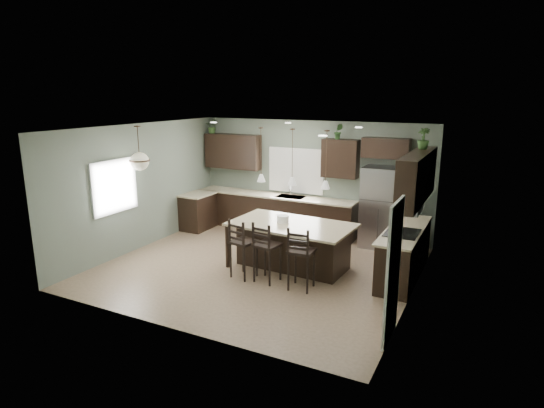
{
  "coord_description": "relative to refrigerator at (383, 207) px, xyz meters",
  "views": [
    {
      "loc": [
        4.13,
        -7.6,
        3.45
      ],
      "look_at": [
        0.1,
        0.4,
        1.25
      ],
      "focal_mm": 30.0,
      "sensor_mm": 36.0,
      "label": 1
    }
  ],
  "objects": [
    {
      "name": "pendant_left",
      "position": [
        -2.0,
        -2.09,
        1.32
      ],
      "size": [
        0.17,
        0.17,
        1.1
      ],
      "primitive_type": null,
      "color": "white",
      "rests_on": "room_shell"
    },
    {
      "name": "ground",
      "position": [
        -1.89,
        -2.42,
        -0.93
      ],
      "size": [
        6.0,
        6.0,
        0.0
      ],
      "primitive_type": "plane",
      "color": "#9E8466",
      "rests_on": "ground"
    },
    {
      "name": "microwave",
      "position": [
        0.89,
        -1.82,
        0.62
      ],
      "size": [
        0.4,
        0.75,
        0.4
      ],
      "primitive_type": "cube",
      "color": "gray",
      "rests_on": "right_upper_cabs"
    },
    {
      "name": "back_upper_left",
      "position": [
        -4.04,
        0.16,
        1.02
      ],
      "size": [
        1.55,
        0.34,
        0.9
      ],
      "primitive_type": "cube",
      "color": "black",
      "rests_on": "room_shell"
    },
    {
      "name": "kitchen_island",
      "position": [
        -1.3,
        -2.12,
        -0.46
      ],
      "size": [
        2.48,
        1.5,
        0.92
      ],
      "primitive_type": "cube",
      "rotation": [
        0.0,
        0.0,
        -0.06
      ],
      "color": "black",
      "rests_on": "ground"
    },
    {
      "name": "bar_stool_center",
      "position": [
        -1.42,
        -2.95,
        -0.34
      ],
      "size": [
        0.49,
        0.49,
        1.17
      ],
      "primitive_type": "cube",
      "rotation": [
        0.0,
        0.0,
        -0.14
      ],
      "color": "black",
      "rests_on": "ground"
    },
    {
      "name": "window_left",
      "position": [
        -4.88,
        -3.22,
        0.62
      ],
      "size": [
        0.02,
        1.1,
        1.0
      ],
      "primitive_type": "cube",
      "color": "white",
      "rests_on": "room_shell"
    },
    {
      "name": "bar_stool_left",
      "position": [
        -1.91,
        -2.97,
        -0.34
      ],
      "size": [
        0.51,
        0.51,
        1.17
      ],
      "primitive_type": "cube",
      "rotation": [
        0.0,
        0.0,
        -0.21
      ],
      "color": "black",
      "rests_on": "ground"
    },
    {
      "name": "bar_stool_right",
      "position": [
        -0.72,
        -2.98,
        -0.33
      ],
      "size": [
        0.46,
        0.46,
        1.18
      ],
      "primitive_type": "cube",
      "rotation": [
        0.0,
        0.0,
        0.05
      ],
      "color": "black",
      "rests_on": "ground"
    },
    {
      "name": "right_countertop",
      "position": [
        0.79,
        -1.54,
        -0.01
      ],
      "size": [
        0.66,
        2.35,
        0.04
      ],
      "primitive_type": "cube",
      "color": "#C6B896",
      "rests_on": "right_lower_cabs"
    },
    {
      "name": "room_shell",
      "position": [
        -1.89,
        -2.42,
        0.77
      ],
      "size": [
        6.0,
        6.0,
        6.0
      ],
      "color": "slate",
      "rests_on": "ground"
    },
    {
      "name": "right_lower_cabs",
      "position": [
        0.81,
        -1.54,
        -0.48
      ],
      "size": [
        0.6,
        2.35,
        0.9
      ],
      "primitive_type": "cube",
      "color": "black",
      "rests_on": "ground"
    },
    {
      "name": "chandelier",
      "position": [
        -4.49,
        -2.83,
        1.4
      ],
      "size": [
        0.43,
        0.43,
        0.94
      ],
      "primitive_type": null,
      "color": "#F6F0C9",
      "rests_on": "room_shell"
    },
    {
      "name": "pendant_right",
      "position": [
        -0.6,
        -2.16,
        1.32
      ],
      "size": [
        0.17,
        0.17,
        1.1
      ],
      "primitive_type": null,
      "color": "silver",
      "rests_on": "room_shell"
    },
    {
      "name": "pantry_door",
      "position": [
        1.08,
        -3.97,
        0.09
      ],
      "size": [
        0.04,
        0.82,
        2.04
      ],
      "primitive_type": "cube",
      "color": "white",
      "rests_on": "ground"
    },
    {
      "name": "left_return_countertop",
      "position": [
        -4.57,
        -0.72,
        -0.01
      ],
      "size": [
        0.66,
        0.96,
        0.04
      ],
      "primitive_type": "cube",
      "color": "#C6B896",
      "rests_on": "left_return_cabs"
    },
    {
      "name": "faucet",
      "position": [
        -2.29,
        -0.02,
        0.16
      ],
      "size": [
        0.02,
        0.02,
        0.28
      ],
      "primitive_type": "cylinder",
      "color": "silver",
      "rests_on": "back_countertop"
    },
    {
      "name": "wall_oven_front",
      "position": [
        0.5,
        -1.82,
        -0.48
      ],
      "size": [
        0.01,
        0.72,
        0.6
      ],
      "primitive_type": "cube",
      "color": "gray",
      "rests_on": "right_lower_cabs"
    },
    {
      "name": "cooktop",
      "position": [
        0.79,
        -1.82,
        0.02
      ],
      "size": [
        0.58,
        0.75,
        0.02
      ],
      "primitive_type": "cube",
      "color": "black",
      "rests_on": "right_countertop"
    },
    {
      "name": "refrigerator",
      "position": [
        0.0,
        0.0,
        0.0
      ],
      "size": [
        0.9,
        0.74,
        1.85
      ],
      "primitive_type": "cube",
      "color": "gray",
      "rests_on": "ground"
    },
    {
      "name": "back_upper_right",
      "position": [
        -1.09,
        0.16,
        1.02
      ],
      "size": [
        0.85,
        0.34,
        0.9
      ],
      "primitive_type": "cube",
      "color": "black",
      "rests_on": "room_shell"
    },
    {
      "name": "serving_dish",
      "position": [
        -1.5,
        -2.11,
        0.07
      ],
      "size": [
        0.24,
        0.24,
        0.14
      ],
      "primitive_type": "cylinder",
      "color": "white",
      "rests_on": "kitchen_island"
    },
    {
      "name": "plant_back_right",
      "position": [
        -1.15,
        0.13,
        1.65
      ],
      "size": [
        0.24,
        0.21,
        0.36
      ],
      "primitive_type": "imported",
      "rotation": [
        0.0,
        0.0,
        0.34
      ],
      "color": "#284C21",
      "rests_on": "back_upper_right"
    },
    {
      "name": "fridge_header",
      "position": [
        -0.04,
        0.16,
        1.32
      ],
      "size": [
        1.05,
        0.34,
        0.45
      ],
      "primitive_type": "cube",
      "color": "black",
      "rests_on": "room_shell"
    },
    {
      "name": "sink_inset",
      "position": [
        -2.29,
        0.01,
        0.01
      ],
      "size": [
        0.7,
        0.45,
        0.01
      ],
      "primitive_type": "cube",
      "color": "gray",
      "rests_on": "back_countertop"
    },
    {
      "name": "right_upper_cabs",
      "position": [
        0.94,
        -1.54,
        1.02
      ],
      "size": [
        0.34,
        2.35,
        0.9
      ],
      "primitive_type": "cube",
      "color": "black",
      "rests_on": "room_shell"
    },
    {
      "name": "left_return_cabs",
      "position": [
        -4.59,
        -0.72,
        -0.48
      ],
      "size": [
        0.6,
        0.9,
        0.9
      ],
      "primitive_type": "cube",
      "color": "black",
      "rests_on": "ground"
    },
    {
      "name": "plant_right_wall",
      "position": [
        0.91,
        -0.97,
        1.68
      ],
      "size": [
        0.24,
        0.24,
        0.4
      ],
      "primitive_type": "imported",
      "rotation": [
        0.0,
        0.0,
        -0.08
      ],
      "color": "#345826",
      "rests_on": "right_upper_cabs"
    },
    {
      "name": "back_lower_cabs",
      "position": [
        -2.74,
        0.03,
        -0.48
      ],
      "size": [
        4.2,
        0.6,
        0.9
      ],
      "primitive_type": "cube",
      "color": "black",
      "rests_on": "ground"
    },
    {
      "name": "plant_back_left",
      "position": [
        -4.64,
        0.13,
        1.66
      ],
      "size": [
        0.36,
        0.32,
        0.36
      ],
      "primitive_type": "imported",
      "rotation": [
        0.0,
        0.0,
        0.12
      ],
      "color": "#345525",
      "rests_on": "back_upper_left"
    },
    {
      "name": "back_countertop",
      "position": [
        -2.74,
        0.01,
        -0.01
      ],
      "size": [
        4.2,
        0.66,
        0.04
      ],
      "primitive_type": "cube",
      "color": "#C6B896",
      "rests_on": "back_lower_cabs"
    },
    {
      "name": "pendant_center",
      "position": [
        -1.3,
        -2.12,
        1.32
      ],
      "size": [
        0.17,
        0.17,
        1.1
      ],
      "primitive_type": null,
      "color": "white",
      "rests_on": "room_shell"
    },
    {
      "name": "window_back",
      "position": [
        -2.29,
        0.32,
        0.62
      ],
      "size": [
        1.35,
        0.02,
        1.0
      ],
      "primitive_type": "cube",
      "color": "white",
      "rests_on": "room_shell"
    }
  ]
}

